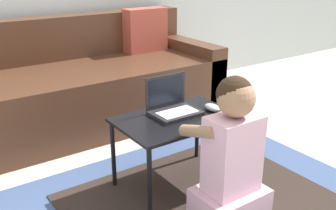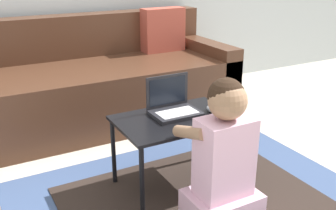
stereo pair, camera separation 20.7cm
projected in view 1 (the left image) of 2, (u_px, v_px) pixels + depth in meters
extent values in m
plane|color=beige|center=(171.00, 187.00, 2.18)|extent=(16.00, 16.00, 0.00)
cube|color=#3D517A|center=(200.00, 201.00, 2.04)|extent=(1.78, 1.39, 0.01)
cube|color=#2D231E|center=(200.00, 201.00, 2.04)|extent=(1.28, 1.00, 0.00)
cube|color=#4C2D1E|center=(73.00, 98.00, 2.91)|extent=(2.25, 0.87, 0.45)
cube|color=#4C2D1E|center=(52.00, 38.00, 3.03)|extent=(2.25, 0.19, 0.33)
cube|color=#4C2D1E|center=(186.00, 70.00, 3.45)|extent=(0.16, 0.87, 0.54)
cube|color=#B24C3D|center=(145.00, 30.00, 3.30)|extent=(0.36, 0.14, 0.36)
cube|color=black|center=(177.00, 119.00, 2.07)|extent=(0.63, 0.41, 0.02)
cylinder|color=black|center=(150.00, 185.00, 1.84)|extent=(0.02, 0.02, 0.39)
cylinder|color=black|center=(239.00, 152.00, 2.15)|extent=(0.02, 0.02, 0.39)
cylinder|color=black|center=(113.00, 155.00, 2.12)|extent=(0.02, 0.02, 0.39)
cylinder|color=black|center=(197.00, 130.00, 2.43)|extent=(0.02, 0.02, 0.39)
cube|color=#232328|center=(175.00, 113.00, 2.09)|extent=(0.25, 0.19, 0.02)
cube|color=silver|center=(177.00, 112.00, 2.08)|extent=(0.21, 0.11, 0.00)
cube|color=#232328|center=(166.00, 91.00, 2.13)|extent=(0.25, 0.01, 0.18)
cube|color=black|center=(166.00, 91.00, 2.13)|extent=(0.22, 0.00, 0.15)
ellipsoid|color=#B2B7C1|center=(212.00, 108.00, 2.15)|extent=(0.06, 0.11, 0.04)
cube|color=#E5B2CC|center=(229.00, 206.00, 1.86)|extent=(0.32, 0.25, 0.18)
cube|color=#E5B2CC|center=(233.00, 154.00, 1.76)|extent=(0.24, 0.16, 0.37)
sphere|color=#9E7556|center=(236.00, 98.00, 1.67)|extent=(0.17, 0.17, 0.17)
sphere|color=black|center=(235.00, 94.00, 1.67)|extent=(0.16, 0.16, 0.16)
cylinder|color=#9E7556|center=(198.00, 131.00, 1.75)|extent=(0.06, 0.23, 0.12)
cylinder|color=#9E7556|center=(235.00, 120.00, 1.87)|extent=(0.06, 0.23, 0.12)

